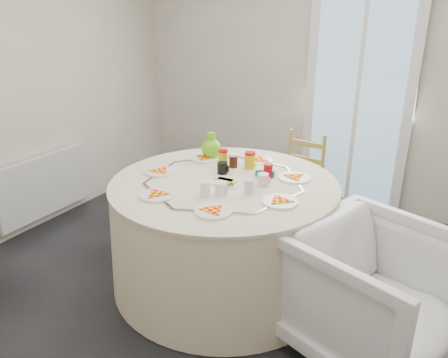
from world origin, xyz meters
The scene contains 14 objects.
floor centered at (0.00, 0.00, 0.00)m, with size 4.00×4.00×0.00m, color black.
wall_back centered at (0.00, 2.00, 1.30)m, with size 4.00×0.02×2.60m, color #BCB5A3.
wall_left centered at (-2.00, 0.00, 1.30)m, with size 0.02×4.00×2.60m, color #BCB5A3.
glass_door centered at (0.40, 1.95, 1.05)m, with size 1.00×0.08×2.10m, color silver.
radiator centered at (-1.94, 0.20, 0.38)m, with size 0.07×1.00×0.55m, color silver.
table centered at (-0.06, 0.20, 0.38)m, with size 1.61×1.61×0.82m, color beige.
wooden_chair centered at (0.08, 1.30, 0.47)m, with size 0.39×0.37×0.86m, color #BA9742, non-canonical shape.
armchair centered at (1.02, -0.02, 0.39)m, with size 0.83×0.78×0.85m, color silver.
place_settings centered at (-0.06, 0.20, 0.77)m, with size 1.21×1.21×0.02m, color white, non-canonical shape.
jar_cluster centered at (-0.04, 0.46, 0.82)m, with size 0.47×0.24×0.14m, color #8C5D13, non-canonical shape.
butter_tub centered at (0.13, 0.46, 0.79)m, with size 0.14×0.10×0.05m, color #077899.
green_pitcher centered at (-0.39, 0.59, 0.87)m, with size 0.16×0.16×0.20m, color #5FB213, non-canonical shape.
cheese_platter centered at (-0.05, 0.19, 0.77)m, with size 0.25×0.16×0.03m, color white, non-canonical shape.
mugs_glasses centered at (0.03, 0.21, 0.81)m, with size 0.56×0.56×0.10m, color #9C9B9B, non-canonical shape.
Camera 1 is at (1.30, -2.22, 1.89)m, focal length 35.00 mm.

